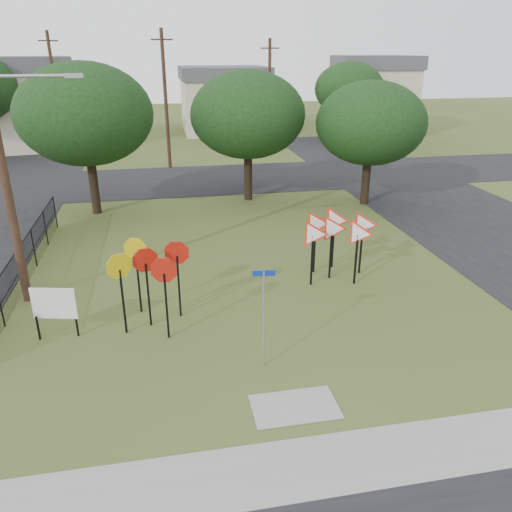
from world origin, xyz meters
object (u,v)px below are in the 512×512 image
(street_name_sign, at_px, (264,312))
(info_board, at_px, (54,305))
(yield_sign_cluster, at_px, (336,230))
(stop_sign_cluster, at_px, (149,268))

(street_name_sign, distance_m, info_board, 6.06)
(street_name_sign, xyz_separation_m, yield_sign_cluster, (3.65, 5.02, 0.20))
(stop_sign_cluster, relative_size, yield_sign_cluster, 0.82)
(stop_sign_cluster, distance_m, info_board, 2.81)
(street_name_sign, relative_size, yield_sign_cluster, 0.89)
(stop_sign_cluster, height_order, yield_sign_cluster, stop_sign_cluster)
(street_name_sign, relative_size, stop_sign_cluster, 1.09)
(street_name_sign, bearing_deg, stop_sign_cluster, 135.74)
(street_name_sign, height_order, stop_sign_cluster, street_name_sign)
(yield_sign_cluster, bearing_deg, stop_sign_cluster, -160.66)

